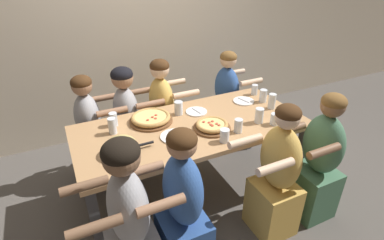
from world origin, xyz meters
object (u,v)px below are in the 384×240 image
(diner_near_midleft, at_px, (183,212))
(diner_far_right, at_px, (226,103))
(drinking_glass_a, at_px, (112,127))
(drinking_glass_i, at_px, (179,109))
(drinking_glass_d, at_px, (225,136))
(drinking_glass_e, at_px, (272,102))
(drinking_glass_c, at_px, (259,117))
(diner_near_right, at_px, (318,164))
(empty_plate_a, at_px, (175,136))
(empty_plate_c, at_px, (196,112))
(diner_far_midleft, at_px, (128,123))
(diner_near_midright, at_px, (277,179))
(empty_plate_b, at_px, (244,101))
(drinking_glass_h, at_px, (254,90))
(drinking_glass_b, at_px, (114,120))
(skillet_bowl, at_px, (122,147))
(drinking_glass_g, at_px, (263,97))
(diner_near_left, at_px, (130,227))
(drinking_glass_f, at_px, (238,126))
(cocktail_glass_blue, at_px, (275,120))
(pizza_board_second, at_px, (212,126))
(pizza_board_main, at_px, (151,118))
(diner_far_center, at_px, (162,115))
(diner_far_left, at_px, (91,133))

(diner_near_midleft, bearing_deg, diner_far_right, -40.85)
(drinking_glass_a, distance_m, drinking_glass_i, 0.62)
(drinking_glass_d, distance_m, drinking_glass_e, 0.77)
(drinking_glass_c, relative_size, diner_near_right, 0.12)
(empty_plate_a, bearing_deg, empty_plate_c, 41.95)
(drinking_glass_a, height_order, drinking_glass_e, drinking_glass_e)
(diner_far_midleft, bearing_deg, diner_near_midleft, 0.32)
(drinking_glass_e, height_order, diner_near_midright, diner_near_midright)
(drinking_glass_a, height_order, drinking_glass_i, drinking_glass_a)
(empty_plate_b, distance_m, drinking_glass_h, 0.23)
(drinking_glass_i, bearing_deg, drinking_glass_b, 175.11)
(skillet_bowl, xyz_separation_m, drinking_glass_g, (1.48, 0.27, -0.00))
(drinking_glass_b, xyz_separation_m, drinking_glass_c, (1.15, -0.50, 0.01))
(empty_plate_b, xyz_separation_m, drinking_glass_c, (-0.13, -0.41, 0.05))
(drinking_glass_g, bearing_deg, diner_near_left, -153.50)
(skillet_bowl, xyz_separation_m, diner_near_right, (1.48, -0.52, -0.28))
(drinking_glass_f, bearing_deg, diner_near_midleft, -149.33)
(cocktail_glass_blue, xyz_separation_m, drinking_glass_h, (0.22, 0.59, 0.00))
(pizza_board_second, height_order, diner_near_midright, diner_near_midright)
(pizza_board_second, distance_m, drinking_glass_h, 0.86)
(empty_plate_a, xyz_separation_m, drinking_glass_h, (1.07, 0.41, 0.04))
(drinking_glass_d, xyz_separation_m, diner_near_midleft, (-0.51, -0.33, -0.27))
(empty_plate_c, height_order, drinking_glass_e, drinking_glass_e)
(cocktail_glass_blue, xyz_separation_m, diner_near_right, (0.18, -0.38, -0.27))
(diner_near_midleft, bearing_deg, drinking_glass_a, 16.27)
(pizza_board_main, height_order, diner_far_center, diner_far_center)
(empty_plate_c, xyz_separation_m, diner_near_left, (-0.89, -0.87, -0.20))
(diner_far_center, xyz_separation_m, diner_far_right, (0.80, -0.00, -0.01))
(empty_plate_a, distance_m, cocktail_glass_blue, 0.87)
(pizza_board_second, height_order, empty_plate_b, pizza_board_second)
(drinking_glass_h, distance_m, diner_far_left, 1.71)
(drinking_glass_a, bearing_deg, pizza_board_second, -20.75)
(empty_plate_b, distance_m, diner_far_midleft, 1.19)
(diner_far_right, bearing_deg, diner_near_right, 2.54)
(drinking_glass_h, bearing_deg, empty_plate_a, -158.94)
(diner_far_right, bearing_deg, drinking_glass_e, 4.06)
(empty_plate_c, distance_m, diner_far_center, 0.55)
(pizza_board_second, xyz_separation_m, drinking_glass_g, (0.71, 0.24, 0.03))
(pizza_board_main, height_order, diner_far_right, diner_far_right)
(diner_far_right, bearing_deg, cocktail_glass_blue, -7.28)
(drinking_glass_e, bearing_deg, drinking_glass_b, 167.23)
(pizza_board_main, xyz_separation_m, drinking_glass_h, (1.16, 0.09, 0.02))
(skillet_bowl, height_order, diner_near_right, diner_near_right)
(drinking_glass_a, xyz_separation_m, drinking_glass_d, (0.75, -0.50, -0.01))
(skillet_bowl, bearing_deg, diner_near_left, -101.33)
(empty_plate_c, bearing_deg, drinking_glass_b, 173.39)
(empty_plate_a, height_order, diner_far_center, diner_far_center)
(drinking_glass_h, bearing_deg, drinking_glass_e, -98.06)
(pizza_board_main, distance_m, diner_near_midright, 1.15)
(drinking_glass_h, height_order, diner_far_left, diner_far_left)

